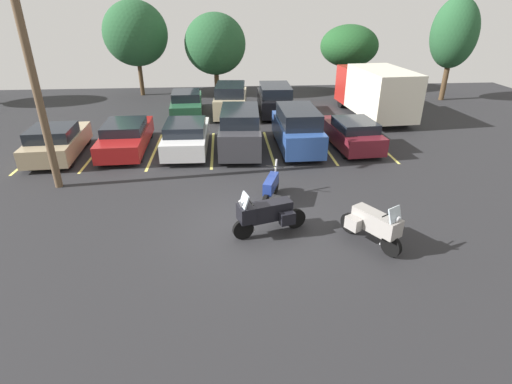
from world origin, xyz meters
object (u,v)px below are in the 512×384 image
object	(u,v)px
car_blue	(297,129)
car_maroon	(351,133)
motorcycle_third	(271,187)
car_charcoal	(240,130)
motorcycle_second	(374,224)
car_red	(126,136)
box_truck	(375,90)
car_far_green	(187,103)
car_far_champagne	(231,100)
car_tan	(57,142)
car_white	(187,136)
motorcycle_touring	(267,213)
utility_pole	(31,66)
car_far_black	(275,100)

from	to	relation	value
car_blue	car_maroon	world-z (taller)	car_blue
motorcycle_third	car_charcoal	world-z (taller)	car_charcoal
motorcycle_second	car_red	bearing A→B (deg)	134.72
motorcycle_third	box_truck	distance (m)	12.95
car_blue	box_truck	bearing A→B (deg)	44.05
car_blue	car_far_green	distance (m)	8.69
car_red	motorcycle_second	bearing A→B (deg)	-45.28
motorcycle_third	car_far_champagne	bearing A→B (deg)	95.44
car_tan	car_far_green	distance (m)	8.54
car_red	car_charcoal	bearing A→B (deg)	-3.93
car_white	car_maroon	distance (m)	7.65
car_far_green	car_blue	bearing A→B (deg)	-50.17
car_blue	car_maroon	distance (m)	2.60
motorcycle_third	car_red	bearing A→B (deg)	136.06
motorcycle_touring	car_maroon	size ratio (longest dim) A/B	0.52
motorcycle_second	car_charcoal	world-z (taller)	car_charcoal
car_red	motorcycle_third	bearing A→B (deg)	-43.94
car_tan	car_red	xyz separation A→B (m)	(2.84, 0.65, -0.03)
car_white	car_far_champagne	distance (m)	6.43
car_red	car_charcoal	xyz separation A→B (m)	(5.24, -0.36, 0.30)
car_red	box_truck	world-z (taller)	box_truck
car_far_green	car_far_champagne	xyz separation A→B (m)	(2.65, -0.51, 0.25)
car_far_green	utility_pole	bearing A→B (deg)	-111.66
car_charcoal	car_far_champagne	world-z (taller)	car_charcoal
car_red	utility_pole	size ratio (longest dim) A/B	0.59
motorcycle_third	car_charcoal	bearing A→B (deg)	98.34
motorcycle_third	car_white	world-z (taller)	car_white
motorcycle_touring	car_far_black	bearing A→B (deg)	82.04
motorcycle_second	car_maroon	world-z (taller)	motorcycle_second
car_blue	car_white	bearing A→B (deg)	178.85
motorcycle_second	utility_pole	distance (m)	11.93
car_far_black	utility_pole	bearing A→B (deg)	-133.54
motorcycle_third	utility_pole	distance (m)	8.84
motorcycle_second	car_blue	bearing A→B (deg)	95.14
motorcycle_third	car_tan	world-z (taller)	car_tan
motorcycle_second	utility_pole	xyz separation A→B (m)	(-10.31, 4.76, 3.66)
car_charcoal	car_red	bearing A→B (deg)	176.07
car_far_champagne	box_truck	bearing A→B (deg)	-5.74
car_white	car_red	bearing A→B (deg)	172.06
motorcycle_touring	car_far_green	xyz separation A→B (m)	(-3.39, 14.03, 0.01)
motorcycle_second	car_blue	xyz separation A→B (m)	(-0.74, 8.19, 0.28)
car_charcoal	box_truck	xyz separation A→B (m)	(8.11, 5.19, 0.59)
utility_pole	motorcycle_second	bearing A→B (deg)	-24.79
car_red	car_far_champagne	size ratio (longest dim) A/B	1.12
motorcycle_third	car_far_green	bearing A→B (deg)	107.34
motorcycle_third	car_far_champagne	size ratio (longest dim) A/B	0.48
utility_pole	car_blue	bearing A→B (deg)	19.69
motorcycle_second	car_red	xyz separation A→B (m)	(-8.59, 8.68, -0.02)
motorcycle_touring	utility_pole	bearing A→B (deg)	152.05
car_far_champagne	car_charcoal	bearing A→B (deg)	-87.20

